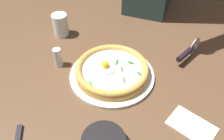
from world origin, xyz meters
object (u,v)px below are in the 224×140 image
(drinking_glass, at_px, (61,26))
(pepper_shaker, at_px, (58,57))
(folded_napkin, at_px, (192,126))
(pizza_cutter, at_px, (188,52))
(pizza, at_px, (112,70))

(drinking_glass, bearing_deg, pepper_shaker, 20.12)
(folded_napkin, height_order, pepper_shaker, pepper_shaker)
(drinking_glass, height_order, pepper_shaker, drinking_glass)
(pepper_shaker, bearing_deg, folded_napkin, 72.46)
(drinking_glass, xyz_separation_m, folded_napkin, (0.36, 0.58, -0.04))
(pizza_cutter, xyz_separation_m, folded_napkin, (0.32, 0.03, -0.03))
(drinking_glass, bearing_deg, pizza, 54.51)
(folded_napkin, bearing_deg, pepper_shaker, -107.54)
(drinking_glass, bearing_deg, pizza_cutter, 86.44)
(pepper_shaker, bearing_deg, pizza_cutter, 108.41)
(pepper_shaker, bearing_deg, pizza, 87.35)
(pizza, xyz_separation_m, pepper_shaker, (-0.01, -0.22, 0.01))
(pizza, height_order, folded_napkin, pizza)
(pizza, relative_size, folded_napkin, 1.93)
(drinking_glass, xyz_separation_m, pepper_shaker, (0.20, 0.07, -0.00))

